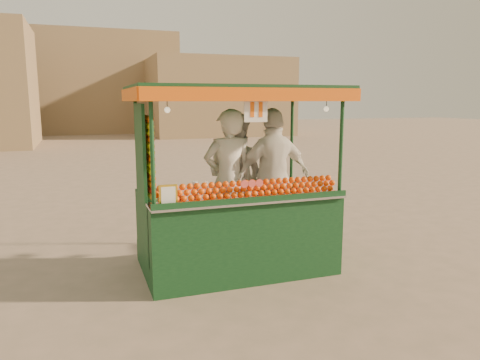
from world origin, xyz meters
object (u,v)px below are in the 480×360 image
object	(u,v)px
juice_cart	(233,213)
vendor_left	(229,180)
vendor_middle	(235,178)
vendor_right	(274,177)

from	to	relation	value
juice_cart	vendor_left	distance (m)	0.44
vendor_left	vendor_middle	world-z (taller)	vendor_left
vendor_left	vendor_right	size ratio (longest dim) A/B	0.99
juice_cart	vendor_right	world-z (taller)	juice_cart
vendor_middle	juice_cart	bearing A→B (deg)	120.59
juice_cart	vendor_middle	xyz separation A→B (m)	(0.17, 0.41, 0.40)
juice_cart	vendor_right	size ratio (longest dim) A/B	1.43
juice_cart	vendor_right	xyz separation A→B (m)	(0.62, 0.08, 0.43)
vendor_left	juice_cart	bearing A→B (deg)	95.10
vendor_middle	vendor_left	bearing A→B (deg)	111.14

